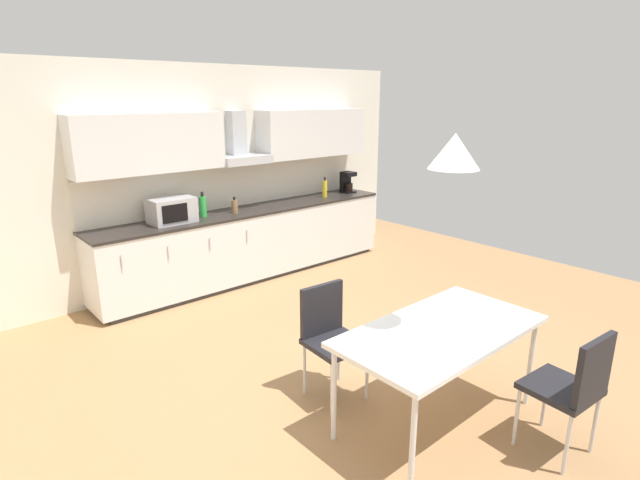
# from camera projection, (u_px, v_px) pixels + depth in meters

# --- Properties ---
(ground_plane) EXTENTS (8.58, 8.42, 0.02)m
(ground_plane) POSITION_uv_depth(u_px,v_px,m) (343.00, 376.00, 4.16)
(ground_plane) COLOR #9E754C
(wall_back) EXTENTS (6.86, 0.10, 2.61)m
(wall_back) POSITION_uv_depth(u_px,v_px,m) (176.00, 179.00, 5.86)
(wall_back) COLOR silver
(wall_back) RESTS_ON ground_plane
(kitchen_counter) EXTENTS (3.96, 0.63, 0.88)m
(kitchen_counter) POSITION_uv_depth(u_px,v_px,m) (251.00, 243.00, 6.33)
(kitchen_counter) COLOR #333333
(kitchen_counter) RESTS_ON ground_plane
(backsplash_tile) EXTENTS (3.94, 0.02, 0.52)m
(backsplash_tile) POSITION_uv_depth(u_px,v_px,m) (236.00, 186.00, 6.35)
(backsplash_tile) COLOR silver
(backsplash_tile) RESTS_ON kitchen_counter
(upper_wall_cabinets) EXTENTS (3.94, 0.40, 0.63)m
(upper_wall_cabinets) POSITION_uv_depth(u_px,v_px,m) (241.00, 138.00, 6.06)
(upper_wall_cabinets) COLOR silver
(microwave) EXTENTS (0.48, 0.35, 0.28)m
(microwave) POSITION_uv_depth(u_px,v_px,m) (172.00, 210.00, 5.52)
(microwave) COLOR #ADADB2
(microwave) RESTS_ON kitchen_counter
(coffee_maker) EXTENTS (0.18, 0.19, 0.30)m
(coffee_maker) POSITION_uv_depth(u_px,v_px,m) (347.00, 182.00, 7.27)
(coffee_maker) COLOR black
(coffee_maker) RESTS_ON kitchen_counter
(bottle_yellow) EXTENTS (0.07, 0.07, 0.28)m
(bottle_yellow) POSITION_uv_depth(u_px,v_px,m) (325.00, 189.00, 6.93)
(bottle_yellow) COLOR yellow
(bottle_yellow) RESTS_ON kitchen_counter
(bottle_brown) EXTENTS (0.08, 0.08, 0.20)m
(bottle_brown) POSITION_uv_depth(u_px,v_px,m) (235.00, 206.00, 5.99)
(bottle_brown) COLOR brown
(bottle_brown) RESTS_ON kitchen_counter
(bottle_green) EXTENTS (0.08, 0.08, 0.29)m
(bottle_green) POSITION_uv_depth(u_px,v_px,m) (203.00, 206.00, 5.80)
(bottle_green) COLOR green
(bottle_green) RESTS_ON kitchen_counter
(dining_table) EXTENTS (1.49, 0.78, 0.72)m
(dining_table) POSITION_uv_depth(u_px,v_px,m) (441.00, 335.00, 3.40)
(dining_table) COLOR white
(dining_table) RESTS_ON ground_plane
(chair_far_left) EXTENTS (0.43, 0.43, 0.87)m
(chair_far_left) POSITION_uv_depth(u_px,v_px,m) (329.00, 330.00, 3.79)
(chair_far_left) COLOR black
(chair_far_left) RESTS_ON ground_plane
(chair_near_right) EXTENTS (0.43, 0.43, 0.87)m
(chair_near_right) POSITION_uv_depth(u_px,v_px,m) (575.00, 383.00, 3.09)
(chair_near_right) COLOR black
(chair_near_right) RESTS_ON ground_plane
(pendant_lamp) EXTENTS (0.32, 0.32, 0.22)m
(pendant_lamp) POSITION_uv_depth(u_px,v_px,m) (455.00, 151.00, 3.05)
(pendant_lamp) COLOR silver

